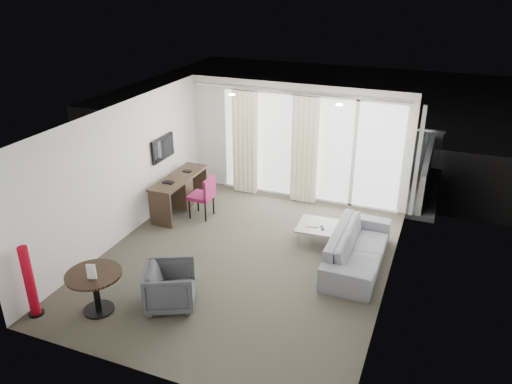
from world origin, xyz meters
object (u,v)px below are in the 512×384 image
at_px(red_lamp, 29,282).
at_px(rattan_chair_b, 395,172).
at_px(round_table, 96,292).
at_px(rattan_chair_a, 340,171).
at_px(tub_armchair, 170,286).
at_px(coffee_table, 318,233).
at_px(desk, 180,194).
at_px(desk_chair, 201,197).
at_px(sofa, 358,248).

height_order(red_lamp, rattan_chair_b, red_lamp).
bearing_deg(round_table, rattan_chair_a, 68.43).
xyz_separation_m(red_lamp, tub_armchair, (1.81, 0.96, -0.24)).
bearing_deg(tub_armchair, red_lamp, 92.13).
distance_m(red_lamp, coffee_table, 5.08).
bearing_deg(rattan_chair_b, coffee_table, -117.89).
height_order(desk, desk_chair, desk_chair).
bearing_deg(desk_chair, rattan_chair_b, 41.26).
bearing_deg(red_lamp, round_table, 26.93).
relative_size(round_table, red_lamp, 0.72).
height_order(desk_chair, sofa, desk_chair).
distance_m(tub_armchair, coffee_table, 3.22).
distance_m(round_table, coffee_table, 4.20).
bearing_deg(sofa, coffee_table, 57.64).
distance_m(sofa, rattan_chair_a, 3.36).
distance_m(desk, coffee_table, 3.12).
distance_m(red_lamp, rattan_chair_b, 8.25).
bearing_deg(red_lamp, sofa, 36.97).
xyz_separation_m(round_table, coffee_table, (2.56, 3.33, -0.17)).
distance_m(desk_chair, red_lamp, 3.96).
bearing_deg(round_table, red_lamp, -153.07).
bearing_deg(tub_armchair, sofa, -73.32).
xyz_separation_m(red_lamp, sofa, (4.26, 3.21, -0.26)).
bearing_deg(desk_chair, sofa, -10.67).
xyz_separation_m(sofa, rattan_chair_a, (-1.06, 3.19, 0.11)).
xyz_separation_m(red_lamp, rattan_chair_b, (4.41, 6.97, -0.21)).
distance_m(desk_chair, round_table, 3.44).
bearing_deg(tub_armchair, desk, 1.23).
xyz_separation_m(desk, desk_chair, (0.55, -0.07, 0.06)).
xyz_separation_m(tub_armchair, rattan_chair_a, (1.39, 5.44, 0.09)).
relative_size(red_lamp, coffee_table, 1.56).
height_order(coffee_table, sofa, sofa).
bearing_deg(red_lamp, rattan_chair_b, 57.70).
bearing_deg(sofa, tub_armchair, 132.50).
relative_size(desk, rattan_chair_a, 1.92).
distance_m(sofa, rattan_chair_b, 3.77).
xyz_separation_m(red_lamp, rattan_chair_a, (3.19, 6.39, -0.15)).
bearing_deg(tub_armchair, rattan_chair_a, -40.15).
height_order(coffee_table, rattan_chair_a, rattan_chair_a).
distance_m(rattan_chair_a, rattan_chair_b, 1.34).
relative_size(red_lamp, sofa, 0.53).
bearing_deg(desk_chair, rattan_chair_a, 47.25).
bearing_deg(rattan_chair_a, red_lamp, -107.89).
height_order(coffee_table, rattan_chair_b, rattan_chair_b).
distance_m(desk_chair, rattan_chair_a, 3.46).
relative_size(desk_chair, sofa, 0.41).
xyz_separation_m(red_lamp, coffee_table, (3.39, 3.75, -0.42)).
bearing_deg(desk_chair, round_table, -89.83).
distance_m(desk, rattan_chair_b, 5.12).
relative_size(round_table, rattan_chair_a, 0.96).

